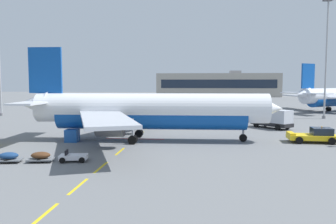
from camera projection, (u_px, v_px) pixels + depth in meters
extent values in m
plane|color=slate|center=(274.00, 125.00, 62.19)|extent=(400.00, 400.00, 0.00)
cube|color=yellow|center=(43.00, 216.00, 19.78)|extent=(0.24, 4.00, 0.01)
cube|color=yellow|center=(78.00, 186.00, 25.35)|extent=(0.24, 4.00, 0.01)
cube|color=yellow|center=(101.00, 167.00, 30.98)|extent=(0.24, 4.00, 0.01)
cube|color=yellow|center=(120.00, 151.00, 38.13)|extent=(0.24, 4.00, 0.01)
cube|color=yellow|center=(133.00, 141.00, 45.06)|extent=(0.24, 4.00, 0.01)
cube|color=yellow|center=(141.00, 134.00, 51.26)|extent=(0.24, 4.00, 0.01)
cube|color=yellow|center=(148.00, 128.00, 57.81)|extent=(0.24, 4.00, 0.01)
cube|color=yellow|center=(154.00, 123.00, 64.75)|extent=(0.24, 4.00, 0.01)
cube|color=yellow|center=(158.00, 120.00, 70.37)|extent=(0.24, 4.00, 0.01)
cube|color=yellow|center=(162.00, 116.00, 77.57)|extent=(0.24, 4.00, 0.01)
cube|color=yellow|center=(166.00, 113.00, 84.85)|extent=(0.24, 4.00, 0.01)
cube|color=yellow|center=(168.00, 111.00, 91.89)|extent=(0.24, 4.00, 0.01)
cube|color=yellow|center=(171.00, 109.00, 99.17)|extent=(0.24, 4.00, 0.01)
cube|color=yellow|center=(173.00, 107.00, 105.04)|extent=(0.24, 4.00, 0.01)
cube|color=yellow|center=(174.00, 106.00, 111.31)|extent=(0.24, 4.00, 0.01)
cube|color=#B21414|center=(135.00, 139.00, 46.54)|extent=(8.00, 0.40, 0.01)
cylinder|color=white|center=(151.00, 108.00, 44.79)|extent=(30.21, 4.80, 3.80)
cylinder|color=#0F479E|center=(151.00, 116.00, 44.88)|extent=(24.60, 4.31, 3.50)
cone|color=white|center=(269.00, 109.00, 43.79)|extent=(3.62, 3.84, 3.72)
cone|color=white|center=(33.00, 104.00, 45.80)|extent=(4.30, 3.37, 3.23)
cube|color=#192333|center=(260.00, 103.00, 43.80)|extent=(1.69, 2.90, 0.60)
cube|color=#0F479E|center=(45.00, 70.00, 45.30)|extent=(4.41, 0.51, 6.00)
cube|color=white|center=(51.00, 100.00, 48.89)|extent=(3.41, 6.50, 0.24)
cube|color=white|center=(30.00, 103.00, 42.53)|extent=(3.41, 6.50, 0.24)
cube|color=#B7BCC6|center=(132.00, 107.00, 53.55)|extent=(9.66, 17.66, 0.36)
cube|color=#B7BCC6|center=(105.00, 118.00, 36.65)|extent=(10.62, 17.59, 0.36)
cylinder|color=#4C4F54|center=(128.00, 118.00, 50.70)|extent=(3.27, 2.21, 2.10)
cylinder|color=black|center=(138.00, 118.00, 50.59)|extent=(0.18, 1.79, 1.79)
cylinder|color=#4C4F54|center=(110.00, 128.00, 39.77)|extent=(3.27, 2.21, 2.10)
cylinder|color=black|center=(124.00, 128.00, 39.66)|extent=(0.18, 1.79, 1.79)
cylinder|color=gray|center=(243.00, 128.00, 44.21)|extent=(0.28, 0.28, 2.67)
cylinder|color=black|center=(243.00, 138.00, 44.33)|extent=(1.00, 0.31, 0.99)
cylinder|color=gray|center=(139.00, 124.00, 47.72)|extent=(0.28, 0.28, 2.61)
cylinder|color=black|center=(139.00, 133.00, 48.18)|extent=(1.11, 0.39, 1.10)
cylinder|color=black|center=(139.00, 134.00, 47.49)|extent=(1.11, 0.39, 1.10)
cylinder|color=gray|center=(133.00, 129.00, 42.55)|extent=(0.28, 0.28, 2.61)
cylinder|color=black|center=(133.00, 139.00, 43.01)|extent=(1.11, 0.39, 1.10)
cylinder|color=black|center=(132.00, 140.00, 42.32)|extent=(1.11, 0.39, 1.10)
cube|color=yellow|center=(312.00, 137.00, 43.73)|extent=(6.10, 3.03, 0.60)
cube|color=#192333|center=(322.00, 131.00, 43.51)|extent=(2.48, 2.22, 0.90)
cube|color=yellow|center=(291.00, 133.00, 44.06)|extent=(0.80, 2.55, 0.24)
sphere|color=orange|center=(322.00, 127.00, 43.46)|extent=(0.16, 0.16, 0.16)
cylinder|color=black|center=(299.00, 140.00, 42.63)|extent=(0.91, 0.43, 0.90)
cylinder|color=black|center=(294.00, 137.00, 45.39)|extent=(0.91, 0.43, 0.90)
cylinder|color=black|center=(332.00, 141.00, 42.10)|extent=(0.91, 0.43, 0.90)
cylinder|color=black|center=(325.00, 138.00, 44.86)|extent=(0.91, 0.43, 0.90)
cone|color=silver|center=(303.00, 94.00, 82.11)|extent=(5.24, 5.01, 3.19)
cube|color=#0F479E|center=(308.00, 76.00, 82.58)|extent=(3.75, 2.82, 5.93)
cube|color=silver|center=(295.00, 93.00, 85.33)|extent=(6.25, 6.99, 0.24)
cube|color=silver|center=(317.00, 94.00, 79.86)|extent=(6.25, 6.99, 0.24)
cube|color=#B7BCC6|center=(305.00, 96.00, 95.22)|extent=(9.25, 17.47, 0.36)
cylinder|color=#4C4F54|center=(314.00, 102.00, 92.70)|extent=(3.78, 3.53, 2.08)
cylinder|color=black|center=(318.00, 102.00, 93.48)|extent=(1.12, 1.51, 1.77)
cylinder|color=gray|center=(329.00, 104.00, 91.30)|extent=(0.28, 0.28, 2.58)
cylinder|color=black|center=(327.00, 109.00, 91.71)|extent=(1.09, 0.91, 1.09)
cylinder|color=black|center=(330.00, 109.00, 91.11)|extent=(1.09, 0.91, 1.09)
cube|color=black|center=(271.00, 124.00, 57.27)|extent=(6.34, 6.90, 0.60)
cube|color=maroon|center=(261.00, 118.00, 59.09)|extent=(3.30, 3.30, 1.10)
cube|color=#192333|center=(255.00, 116.00, 60.03)|extent=(1.51, 1.28, 0.64)
cube|color=#B7BCC6|center=(276.00, 116.00, 56.34)|extent=(4.90, 5.19, 2.10)
cylinder|color=black|center=(256.00, 124.00, 58.46)|extent=(0.83, 0.92, 0.96)
cylinder|color=black|center=(265.00, 123.00, 59.81)|extent=(0.83, 0.92, 0.96)
cylinder|color=black|center=(278.00, 127.00, 54.77)|extent=(0.83, 0.92, 0.96)
cylinder|color=black|center=(287.00, 126.00, 56.12)|extent=(0.83, 0.92, 0.96)
cube|color=silver|center=(74.00, 157.00, 33.22)|extent=(2.79, 1.81, 0.44)
cube|color=black|center=(67.00, 153.00, 33.14)|extent=(0.30, 1.12, 0.56)
cylinder|color=black|center=(84.00, 157.00, 33.99)|extent=(0.58, 0.27, 0.56)
cylinder|color=black|center=(82.00, 160.00, 32.60)|extent=(0.58, 0.27, 0.56)
cylinder|color=black|center=(66.00, 157.00, 33.87)|extent=(0.58, 0.27, 0.56)
cylinder|color=black|center=(62.00, 160.00, 32.48)|extent=(0.58, 0.27, 0.56)
cube|color=slate|center=(41.00, 159.00, 33.04)|extent=(2.61, 1.87, 0.12)
ellipsoid|color=#4C2D19|center=(41.00, 155.00, 33.00)|extent=(2.00, 1.48, 0.64)
cylinder|color=black|center=(43.00, 158.00, 33.71)|extent=(0.46, 0.21, 0.44)
cylinder|color=black|center=(39.00, 161.00, 32.37)|extent=(0.46, 0.21, 0.44)
cube|color=slate|center=(9.00, 160.00, 32.84)|extent=(2.61, 1.87, 0.12)
ellipsoid|color=navy|center=(9.00, 156.00, 32.81)|extent=(2.00, 1.48, 0.64)
cylinder|color=black|center=(11.00, 159.00, 33.52)|extent=(0.46, 0.21, 0.44)
cylinder|color=black|center=(6.00, 162.00, 32.18)|extent=(0.46, 0.21, 0.44)
cube|color=#194C9E|center=(72.00, 136.00, 44.15)|extent=(1.70, 1.66, 1.60)
cube|color=silver|center=(72.00, 136.00, 44.15)|extent=(1.62, 0.15, 1.36)
cylinder|color=slate|center=(2.00, 114.00, 78.61)|extent=(0.70, 0.70, 0.60)
cylinder|color=slate|center=(324.00, 117.00, 72.33)|extent=(0.70, 0.70, 0.60)
cylinder|color=#9EA0A5|center=(326.00, 60.00, 71.31)|extent=(0.36, 0.36, 24.26)
cube|color=#9E998E|center=(217.00, 85.00, 189.70)|extent=(64.59, 24.22, 12.26)
cube|color=#192333|center=(218.00, 84.00, 177.58)|extent=(59.43, 0.12, 4.41)
cube|color=gray|center=(235.00, 72.00, 188.13)|extent=(6.00, 5.00, 1.60)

